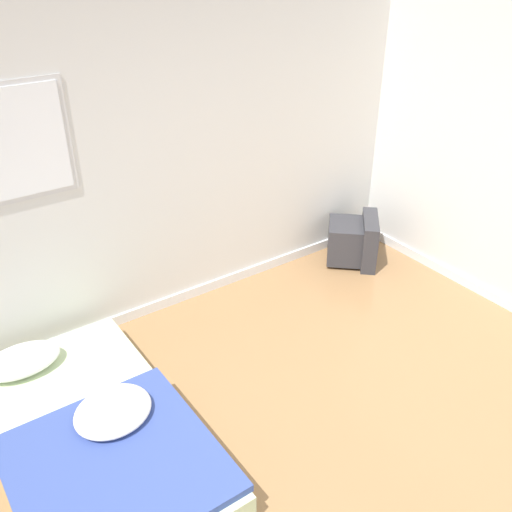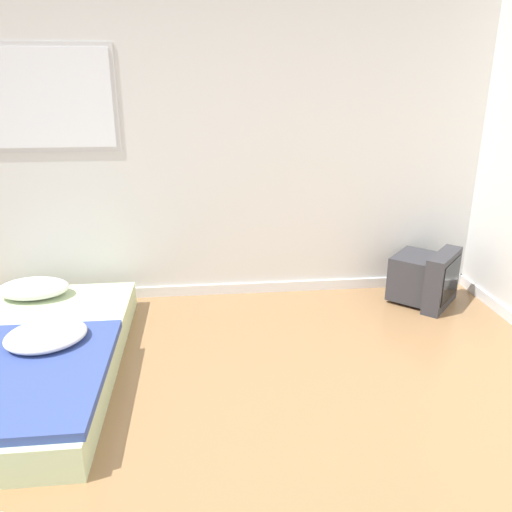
# 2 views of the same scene
# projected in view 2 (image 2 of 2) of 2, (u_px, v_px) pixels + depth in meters

# --- Properties ---
(wall_back) EXTENTS (7.45, 0.08, 2.60)m
(wall_back) POSITION_uv_depth(u_px,v_px,m) (173.00, 143.00, 3.91)
(wall_back) COLOR silver
(wall_back) RESTS_ON ground_plane
(mattress_bed) EXTENTS (1.09, 1.96, 0.34)m
(mattress_bed) POSITION_uv_depth(u_px,v_px,m) (29.00, 356.00, 3.11)
(mattress_bed) COLOR beige
(mattress_bed) RESTS_ON ground_plane
(crt_tv) EXTENTS (0.65, 0.65, 0.46)m
(crt_tv) POSITION_uv_depth(u_px,v_px,m) (425.00, 278.00, 4.11)
(crt_tv) COLOR #333338
(crt_tv) RESTS_ON ground_plane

